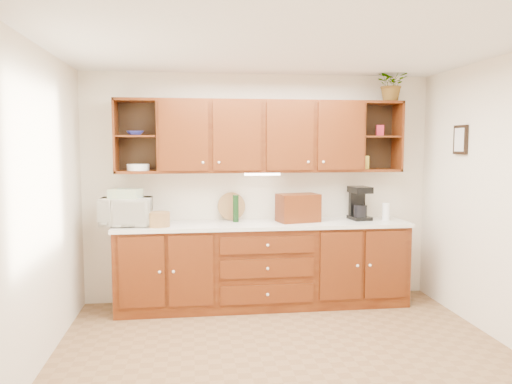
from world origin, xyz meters
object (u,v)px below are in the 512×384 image
object	(u,v)px
bread_box	(298,208)
coffee_maker	(359,204)
microwave	(126,212)
potted_plant	(392,84)

from	to	relation	value
bread_box	coffee_maker	distance (m)	0.74
coffee_maker	microwave	bearing A→B (deg)	174.79
microwave	coffee_maker	world-z (taller)	coffee_maker
microwave	potted_plant	bearing A→B (deg)	3.38
potted_plant	coffee_maker	bearing A→B (deg)	179.72
coffee_maker	potted_plant	bearing A→B (deg)	-7.69
coffee_maker	potted_plant	world-z (taller)	potted_plant
bread_box	coffee_maker	world-z (taller)	coffee_maker
bread_box	potted_plant	xyz separation A→B (m)	(1.09, 0.08, 1.39)
bread_box	coffee_maker	xyz separation A→B (m)	(0.73, 0.08, 0.03)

